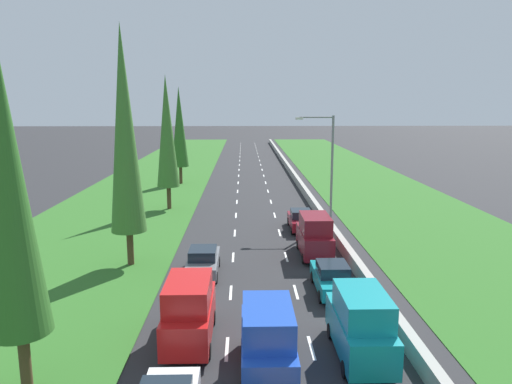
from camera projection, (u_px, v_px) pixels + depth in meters
ground_plane at (252, 179)px, 64.14m from camera, size 300.00×300.00×0.00m
grass_verge_left at (156, 179)px, 63.82m from camera, size 14.00×140.00×0.04m
grass_verge_right at (358, 179)px, 64.49m from camera, size 14.00×140.00×0.04m
median_barrier at (294, 176)px, 64.20m from camera, size 0.44×120.00×0.85m
lane_markings at (252, 179)px, 64.14m from camera, size 3.64×116.00×0.01m
teal_van_right_lane at (361, 324)px, 18.99m from camera, size 1.96×4.90×2.82m
blue_van_centre_lane at (267, 341)px, 17.67m from camera, size 1.96×4.90×2.82m
teal_sedan_right_lane at (332, 278)px, 25.70m from camera, size 1.82×4.50×1.64m
red_van_left_lane at (189, 311)px, 20.25m from camera, size 1.96×4.90×2.82m
grey_sedan_left_lane at (203, 261)px, 28.35m from camera, size 1.82×4.50×1.64m
maroon_van_right_lane at (315, 236)px, 31.67m from camera, size 1.96×4.90×2.82m
maroon_sedan_right_lane at (301, 220)px, 38.42m from camera, size 1.82×4.50×1.64m
poplar_tree_nearest at (9, 191)px, 15.78m from camera, size 2.10×2.10×12.18m
poplar_tree_second at (125, 131)px, 28.69m from camera, size 2.17×2.17×14.65m
poplar_tree_third at (167, 132)px, 44.78m from camera, size 2.12×2.12×12.61m
poplar_tree_fourth at (179, 127)px, 59.17m from camera, size 2.10×2.10×11.99m
street_light_mast at (328, 161)px, 39.98m from camera, size 3.20×0.28×9.00m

